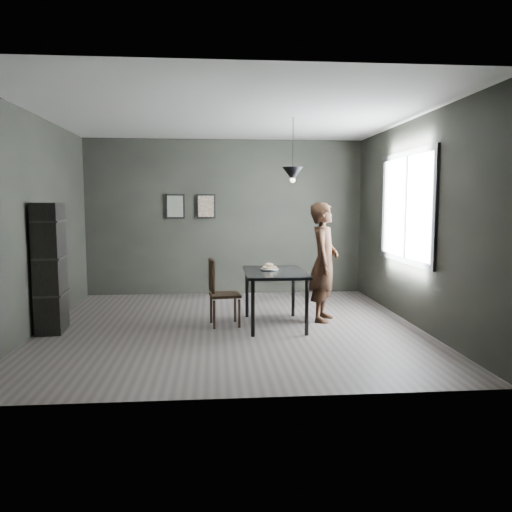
{
  "coord_description": "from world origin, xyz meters",
  "views": [
    {
      "loc": [
        -0.22,
        -6.61,
        1.67
      ],
      "look_at": [
        0.35,
        0.05,
        0.95
      ],
      "focal_mm": 35.0,
      "sensor_mm": 36.0,
      "label": 1
    }
  ],
  "objects": [
    {
      "name": "cafe_table",
      "position": [
        0.6,
        0.0,
        0.67
      ],
      "size": [
        0.8,
        1.2,
        0.75
      ],
      "color": "black",
      "rests_on": "ground"
    },
    {
      "name": "woman",
      "position": [
        1.32,
        0.24,
        0.84
      ],
      "size": [
        0.6,
        0.71,
        1.67
      ],
      "primitive_type": "imported",
      "rotation": [
        0.0,
        0.0,
        1.2
      ],
      "color": "black",
      "rests_on": "ground"
    },
    {
      "name": "shelf_unit",
      "position": [
        -2.32,
        -0.05,
        0.83
      ],
      "size": [
        0.36,
        0.58,
        1.67
      ],
      "primitive_type": "cube",
      "rotation": [
        0.0,
        0.0,
        0.08
      ],
      "color": "black",
      "rests_on": "ground"
    },
    {
      "name": "donut_pile",
      "position": [
        0.54,
        0.09,
        0.79
      ],
      "size": [
        0.2,
        0.2,
        0.09
      ],
      "rotation": [
        0.0,
        0.0,
        0.24
      ],
      "color": "#F5E8BE",
      "rests_on": "white_plate"
    },
    {
      "name": "back_wall",
      "position": [
        0.0,
        2.5,
        1.4
      ],
      "size": [
        5.0,
        0.1,
        2.8
      ],
      "primitive_type": "cube",
      "color": "black",
      "rests_on": "ground"
    },
    {
      "name": "white_plate",
      "position": [
        0.54,
        0.09,
        0.76
      ],
      "size": [
        0.23,
        0.23,
        0.01
      ],
      "primitive_type": "cylinder",
      "color": "white",
      "rests_on": "cafe_table"
    },
    {
      "name": "ground",
      "position": [
        0.0,
        0.0,
        0.0
      ],
      "size": [
        5.0,
        5.0,
        0.0
      ],
      "primitive_type": "plane",
      "color": "#37322F",
      "rests_on": "ground"
    },
    {
      "name": "pendant_lamp",
      "position": [
        0.85,
        0.1,
        2.05
      ],
      "size": [
        0.28,
        0.28,
        0.86
      ],
      "color": "black",
      "rests_on": "ground"
    },
    {
      "name": "wood_chair",
      "position": [
        -0.15,
        0.06,
        0.52
      ],
      "size": [
        0.44,
        0.44,
        0.91
      ],
      "rotation": [
        0.0,
        0.0,
        0.12
      ],
      "color": "black",
      "rests_on": "ground"
    },
    {
      "name": "framed_print_left",
      "position": [
        -0.9,
        2.47,
        1.6
      ],
      "size": [
        0.34,
        0.04,
        0.44
      ],
      "color": "black",
      "rests_on": "ground"
    },
    {
      "name": "framed_print_right",
      "position": [
        -0.35,
        2.47,
        1.6
      ],
      "size": [
        0.34,
        0.04,
        0.44
      ],
      "color": "black",
      "rests_on": "ground"
    },
    {
      "name": "ceiling",
      "position": [
        0.0,
        0.0,
        2.8
      ],
      "size": [
        5.0,
        5.0,
        0.02
      ],
      "color": "silver",
      "rests_on": "ground"
    },
    {
      "name": "window_assembly",
      "position": [
        2.47,
        0.2,
        1.6
      ],
      "size": [
        0.04,
        1.96,
        1.56
      ],
      "color": "white",
      "rests_on": "ground"
    }
  ]
}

